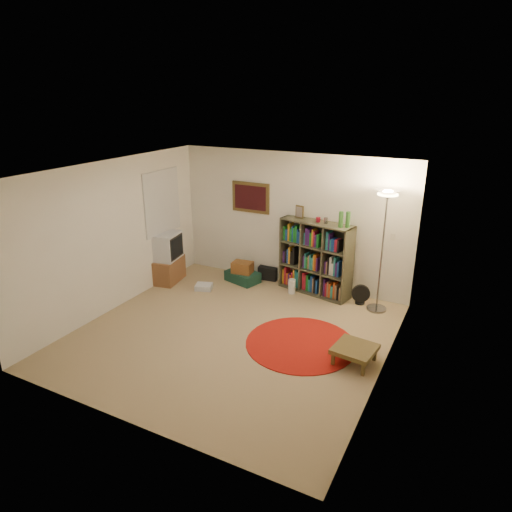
{
  "coord_description": "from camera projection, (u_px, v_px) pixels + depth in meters",
  "views": [
    {
      "loc": [
        3.14,
        -5.32,
        3.53
      ],
      "look_at": [
        0.1,
        0.6,
        1.1
      ],
      "focal_mm": 32.0,
      "sensor_mm": 36.0,
      "label": 1
    }
  ],
  "objects": [
    {
      "name": "dvd_box",
      "position": [
        204.0,
        287.0,
        8.56
      ],
      "size": [
        0.37,
        0.34,
        0.1
      ],
      "rotation": [
        0.0,
        0.0,
        0.34
      ],
      "color": "white",
      "rests_on": "ground"
    },
    {
      "name": "duffel_bag",
      "position": [
        269.0,
        272.0,
        9.05
      ],
      "size": [
        0.4,
        0.35,
        0.26
      ],
      "rotation": [
        0.0,
        0.0,
        0.1
      ],
      "color": "black",
      "rests_on": "ground"
    },
    {
      "name": "side_table",
      "position": [
        355.0,
        350.0,
        6.2
      ],
      "size": [
        0.6,
        0.6,
        0.25
      ],
      "rotation": [
        0.0,
        0.0,
        -0.12
      ],
      "color": "#493819",
      "rests_on": "ground"
    },
    {
      "name": "bookshelf",
      "position": [
        315.0,
        259.0,
        8.26
      ],
      "size": [
        1.4,
        0.65,
        1.62
      ],
      "rotation": [
        0.0,
        0.0,
        -0.2
      ],
      "color": "#43402C",
      "rests_on": "ground"
    },
    {
      "name": "wicker_basket",
      "position": [
        242.0,
        267.0,
        8.78
      ],
      "size": [
        0.4,
        0.3,
        0.22
      ],
      "rotation": [
        0.0,
        0.0,
        0.09
      ],
      "color": "brown",
      "rests_on": "suitcase"
    },
    {
      "name": "suitcase",
      "position": [
        243.0,
        277.0,
        8.89
      ],
      "size": [
        0.71,
        0.56,
        0.2
      ],
      "rotation": [
        0.0,
        0.0,
        -0.27
      ],
      "color": "#123328",
      "rests_on": "ground"
    },
    {
      "name": "room",
      "position": [
        229.0,
        256.0,
        6.63
      ],
      "size": [
        4.54,
        4.54,
        2.54
      ],
      "color": "#A0855E",
      "rests_on": "ground"
    },
    {
      "name": "floor_lamp",
      "position": [
        386.0,
        212.0,
        7.2
      ],
      "size": [
        0.5,
        0.5,
        2.07
      ],
      "rotation": [
        0.0,
        0.0,
        0.31
      ],
      "color": "slate",
      "rests_on": "ground"
    },
    {
      "name": "paper_towel",
      "position": [
        292.0,
        286.0,
        8.36
      ],
      "size": [
        0.15,
        0.15,
        0.27
      ],
      "rotation": [
        0.0,
        0.0,
        -0.2
      ],
      "color": "white",
      "rests_on": "ground"
    },
    {
      "name": "red_rug",
      "position": [
        301.0,
        344.0,
        6.73
      ],
      "size": [
        1.63,
        1.63,
        0.01
      ],
      "color": "#99110B",
      "rests_on": "ground"
    },
    {
      "name": "floor_fan",
      "position": [
        361.0,
        294.0,
        7.93
      ],
      "size": [
        0.32,
        0.21,
        0.36
      ],
      "rotation": [
        0.0,
        0.0,
        0.35
      ],
      "color": "black",
      "rests_on": "ground"
    },
    {
      "name": "tv_stand",
      "position": [
        167.0,
        258.0,
        8.79
      ],
      "size": [
        0.57,
        0.74,
        0.98
      ],
      "rotation": [
        0.0,
        0.0,
        0.17
      ],
      "color": "brown",
      "rests_on": "ground"
    }
  ]
}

